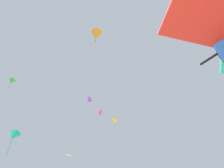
{
  "coord_description": "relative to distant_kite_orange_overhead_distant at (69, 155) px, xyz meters",
  "views": [
    {
      "loc": [
        -1.06,
        -0.52,
        1.06
      ],
      "look_at": [
        0.27,
        2.45,
        3.43
      ],
      "focal_mm": 24.13,
      "sensor_mm": 36.0,
      "label": 1
    }
  ],
  "objects": [
    {
      "name": "distant_kite_orange_far_center",
      "position": [
        -0.56,
        -9.2,
        10.81
      ],
      "size": [
        1.62,
        1.71,
        2.76
      ],
      "color": "orange"
    },
    {
      "name": "distant_kite_purple_high_left",
      "position": [
        4.82,
        11.79,
        15.01
      ],
      "size": [
        1.01,
        1.08,
        1.25
      ],
      "color": "purple"
    },
    {
      "name": "distant_kite_orange_overhead_distant",
      "position": [
        0.0,
        0.0,
        0.0
      ],
      "size": [
        0.73,
        0.7,
        0.36
      ],
      "color": "orange"
    },
    {
      "name": "distant_kite_teal_mid_right",
      "position": [
        -6.66,
        2.77,
        2.15
      ],
      "size": [
        1.49,
        1.62,
        3.13
      ],
      "color": "#19B2AD"
    },
    {
      "name": "distant_kite_green_low_left",
      "position": [
        -12.23,
        12.28,
        15.55
      ],
      "size": [
        1.37,
        1.22,
        2.74
      ],
      "color": "green"
    },
    {
      "name": "distant_kite_magenta_high_right",
      "position": [
        5.97,
        6.77,
        9.57
      ],
      "size": [
        0.76,
        0.69,
        0.87
      ],
      "color": "#DB2393"
    },
    {
      "name": "distant_kite_yellow_mid_left",
      "position": [
        5.49,
        -0.91,
        4.66
      ],
      "size": [
        1.24,
        1.33,
        2.1
      ],
      "color": "yellow"
    }
  ]
}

